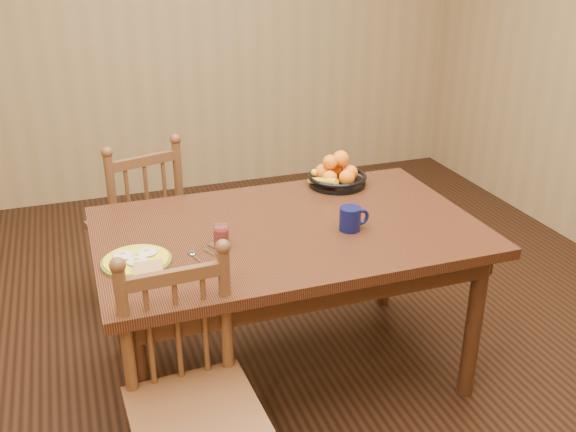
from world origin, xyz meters
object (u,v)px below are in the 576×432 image
object	(u,v)px
chair_near	(191,400)
fruit_bowl	(336,175)
chair_far	(139,227)
dining_table	(288,245)
breakfast_plate	(137,260)
coffee_mug	(351,218)

from	to	relation	value
chair_near	fruit_bowl	size ratio (longest dim) A/B	3.21
chair_far	fruit_bowl	xyz separation A→B (m)	(0.92, -0.46, 0.34)
dining_table	chair_far	world-z (taller)	chair_far
breakfast_plate	dining_table	bearing A→B (deg)	10.53
coffee_mug	fruit_bowl	bearing A→B (deg)	73.50
chair_far	breakfast_plate	distance (m)	1.01
coffee_mug	fruit_bowl	world-z (taller)	fruit_bowl
chair_far	fruit_bowl	world-z (taller)	chair_far
chair_far	dining_table	bearing A→B (deg)	106.45
chair_near	fruit_bowl	xyz separation A→B (m)	(0.94, 0.98, 0.35)
dining_table	coffee_mug	bearing A→B (deg)	-25.18
dining_table	chair_near	size ratio (longest dim) A/B	1.72
dining_table	chair_near	world-z (taller)	chair_near
chair_far	breakfast_plate	xyz separation A→B (m)	(-0.10, -0.96, 0.30)
chair_far	coffee_mug	xyz separation A→B (m)	(0.78, -0.95, 0.34)
dining_table	chair_near	xyz separation A→B (m)	(-0.55, -0.59, -0.21)
chair_far	coffee_mug	bearing A→B (deg)	113.01
fruit_bowl	dining_table	bearing A→B (deg)	-135.18
dining_table	chair_far	size ratio (longest dim) A/B	1.69
dining_table	fruit_bowl	bearing A→B (deg)	44.82
dining_table	fruit_bowl	size ratio (longest dim) A/B	5.52
chair_far	coffee_mug	world-z (taller)	chair_far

